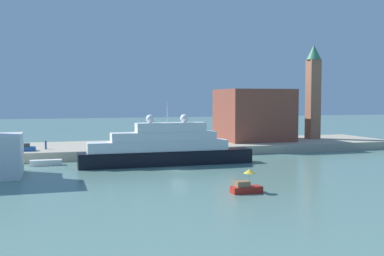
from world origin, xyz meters
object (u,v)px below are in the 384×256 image
(large_yacht, at_px, (165,148))
(harbor_building, at_px, (254,115))
(mooring_bollard, at_px, (152,147))
(parked_car, at_px, (24,148))
(work_barge, at_px, (46,163))
(bell_tower, at_px, (313,88))
(person_figure, at_px, (46,145))
(small_motorboat, at_px, (246,186))

(large_yacht, xyz_separation_m, harbor_building, (25.91, 21.36, 4.66))
(mooring_bollard, bearing_deg, parked_car, 173.65)
(harbor_building, xyz_separation_m, parked_car, (-49.05, -8.17, -5.20))
(work_barge, bearing_deg, parked_car, 116.75)
(bell_tower, distance_m, person_figure, 61.57)
(small_motorboat, height_order, harbor_building, harbor_building)
(work_barge, height_order, parked_car, parked_car)
(person_figure, bearing_deg, parked_car, -153.41)
(large_yacht, bearing_deg, bell_tower, 27.06)
(large_yacht, bearing_deg, person_figure, 142.05)
(harbor_building, bearing_deg, large_yacht, -140.50)
(work_barge, distance_m, person_figure, 9.77)
(parked_car, bearing_deg, bell_tower, 6.87)
(harbor_building, xyz_separation_m, bell_tower, (15.01, -0.45, 6.16))
(work_barge, bearing_deg, bell_tower, 14.31)
(parked_car, bearing_deg, work_barge, -63.25)
(small_motorboat, bearing_deg, mooring_bollard, 95.93)
(large_yacht, distance_m, work_barge, 20.21)
(harbor_building, bearing_deg, work_barge, -160.72)
(bell_tower, bearing_deg, large_yacht, -152.94)
(work_barge, bearing_deg, small_motorboat, -53.19)
(large_yacht, relative_size, small_motorboat, 8.04)
(small_motorboat, xyz_separation_m, mooring_bollard, (-3.73, 35.90, 1.21))
(work_barge, xyz_separation_m, harbor_building, (45.19, 15.81, 7.05))
(large_yacht, relative_size, work_barge, 5.73)
(large_yacht, xyz_separation_m, mooring_bollard, (0.06, 10.61, -0.78))
(large_yacht, relative_size, mooring_bollard, 42.59)
(small_motorboat, height_order, bell_tower, bell_tower)
(mooring_bollard, bearing_deg, bell_tower, 14.15)
(small_motorboat, distance_m, harbor_building, 52.05)
(person_figure, bearing_deg, mooring_bollard, -13.00)
(large_yacht, bearing_deg, mooring_bollard, 89.68)
(harbor_building, height_order, bell_tower, bell_tower)
(small_motorboat, height_order, parked_car, parked_car)
(harbor_building, bearing_deg, small_motorboat, -115.37)
(parked_car, xyz_separation_m, mooring_bollard, (23.20, -2.58, -0.24))
(person_figure, bearing_deg, bell_tower, 5.52)
(large_yacht, distance_m, mooring_bollard, 10.64)
(person_figure, bearing_deg, small_motorboat, -60.19)
(small_motorboat, xyz_separation_m, person_figure, (-23.14, 40.38, 1.68))
(small_motorboat, height_order, person_figure, person_figure)
(large_yacht, height_order, work_barge, large_yacht)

